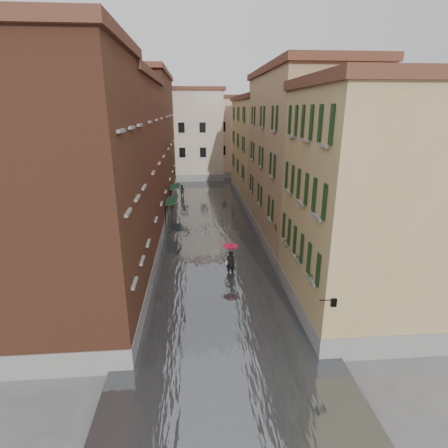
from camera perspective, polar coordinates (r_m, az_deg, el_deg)
name	(u,v)px	position (r m, az deg, el deg)	size (l,w,h in m)	color
ground	(219,296)	(21.10, -0.89, -11.74)	(120.00, 120.00, 0.00)	#5C5C5F
floodwater	(209,225)	(32.95, -2.41, -0.21)	(10.00, 60.00, 0.20)	#4D5156
building_left_near	(70,201)	(17.71, -23.79, 3.45)	(6.00, 8.00, 13.00)	brown
building_left_mid	(119,168)	(28.17, -16.77, 8.74)	(6.00, 14.00, 12.50)	#5C281D
building_left_far	(145,141)	(42.77, -12.85, 13.11)	(6.00, 16.00, 14.00)	brown
building_right_near	(360,210)	(18.80, 21.29, 2.18)	(6.00, 8.00, 11.50)	#A28B53
building_right_mid	(299,163)	(28.71, 12.08, 9.78)	(6.00, 14.00, 13.00)	tan
building_right_far	(263,151)	(43.27, 6.36, 11.83)	(6.00, 16.00, 11.50)	#A28B53
building_end_cream	(183,136)	(56.40, -6.74, 14.08)	(12.00, 9.00, 13.00)	beige
building_end_pink	(239,138)	(58.84, 2.39, 13.87)	(10.00, 9.00, 12.00)	#CCA08F
awning_near	(171,201)	(32.61, -8.63, 3.74)	(1.09, 3.07, 2.80)	black
awning_far	(174,187)	(38.40, -8.09, 5.96)	(1.09, 2.77, 2.80)	black
wall_lantern	(333,302)	(15.40, 17.34, -12.04)	(0.71, 0.22, 0.35)	black
window_planters	(294,244)	(19.58, 11.35, -3.19)	(0.59, 8.04, 0.84)	brown
pedestrian_main	(230,257)	(23.09, 1.06, -5.40)	(1.02, 1.02, 2.06)	black
pedestrian_far	(182,191)	(43.94, -6.84, 5.36)	(0.78, 0.61, 1.61)	black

